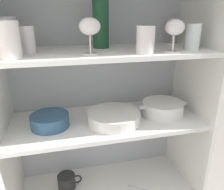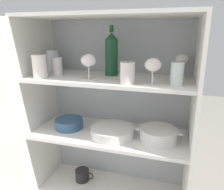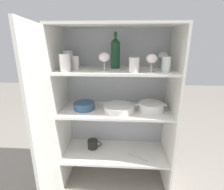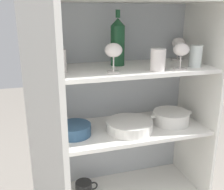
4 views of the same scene
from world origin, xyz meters
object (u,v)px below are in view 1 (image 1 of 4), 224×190
coffee_mug_primary (67,181)px  plate_stack_white (114,117)px  mixing_bowl_large (50,120)px  wine_bottle (101,20)px  casserole_dish (163,108)px

coffee_mug_primary → plate_stack_white: bearing=-19.6°
plate_stack_white → mixing_bowl_large: 0.30m
wine_bottle → coffee_mug_primary: wine_bottle is taller
mixing_bowl_large → coffee_mug_primary: 0.42m
wine_bottle → mixing_bowl_large: wine_bottle is taller
coffee_mug_primary → casserole_dish: bearing=-7.3°
mixing_bowl_large → casserole_dish: 0.56m
mixing_bowl_large → coffee_mug_primary: (0.05, 0.06, -0.41)m
plate_stack_white → casserole_dish: (0.26, 0.02, 0.01)m
mixing_bowl_large → coffee_mug_primary: bearing=49.9°
wine_bottle → coffee_mug_primary: size_ratio=2.13×
mixing_bowl_large → wine_bottle: bearing=16.4°
casserole_dish → coffee_mug_primary: bearing=172.7°
coffee_mug_primary → mixing_bowl_large: bearing=-130.1°
casserole_dish → wine_bottle: bearing=164.6°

